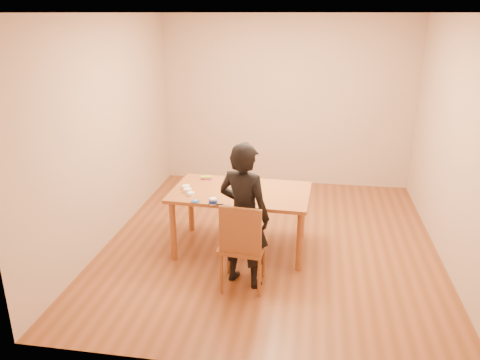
# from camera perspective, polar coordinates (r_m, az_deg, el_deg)

# --- Properties ---
(room_shell) EXTENTS (4.00, 4.50, 2.70)m
(room_shell) POSITION_cam_1_polar(r_m,az_deg,el_deg) (5.75, 4.38, 6.09)
(room_shell) COLOR brown
(room_shell) RESTS_ON ground
(dining_table) EXTENTS (1.63, 1.01, 0.04)m
(dining_table) POSITION_cam_1_polar(r_m,az_deg,el_deg) (5.44, 0.08, -1.51)
(dining_table) COLOR brown
(dining_table) RESTS_ON floor
(dining_chair) EXTENTS (0.49, 0.49, 0.04)m
(dining_chair) POSITION_cam_1_polar(r_m,az_deg,el_deg) (4.83, 0.38, -8.01)
(dining_chair) COLOR brown
(dining_chair) RESTS_ON floor
(cake_plate) EXTENTS (0.26, 0.26, 0.02)m
(cake_plate) POSITION_cam_1_polar(r_m,az_deg,el_deg) (5.46, -0.30, -1.10)
(cake_plate) COLOR #AC0B2C
(cake_plate) RESTS_ON dining_table
(cake) EXTENTS (0.23, 0.23, 0.07)m
(cake) POSITION_cam_1_polar(r_m,az_deg,el_deg) (5.44, -0.30, -0.64)
(cake) COLOR white
(cake) RESTS_ON cake_plate
(frosting_dome) EXTENTS (0.22, 0.22, 0.03)m
(frosting_dome) POSITION_cam_1_polar(r_m,az_deg,el_deg) (5.42, -0.30, -0.15)
(frosting_dome) COLOR white
(frosting_dome) RESTS_ON cake
(frosting_tub) EXTENTS (0.08, 0.08, 0.07)m
(frosting_tub) POSITION_cam_1_polar(r_m,az_deg,el_deg) (5.05, -3.30, -2.61)
(frosting_tub) COLOR white
(frosting_tub) RESTS_ON dining_table
(frosting_lid) EXTENTS (0.10, 0.10, 0.01)m
(frosting_lid) POSITION_cam_1_polar(r_m,az_deg,el_deg) (5.14, -5.46, -2.60)
(frosting_lid) COLOR #174195
(frosting_lid) RESTS_ON dining_table
(frosting_dollop) EXTENTS (0.04, 0.04, 0.02)m
(frosting_dollop) POSITION_cam_1_polar(r_m,az_deg,el_deg) (5.14, -5.46, -2.47)
(frosting_dollop) COLOR white
(frosting_dollop) RESTS_ON frosting_lid
(ramekin_green) EXTENTS (0.08, 0.08, 0.04)m
(ramekin_green) POSITION_cam_1_polar(r_m,az_deg,el_deg) (5.31, -6.00, -1.71)
(ramekin_green) COLOR white
(ramekin_green) RESTS_ON dining_table
(ramekin_yellow) EXTENTS (0.09, 0.09, 0.04)m
(ramekin_yellow) POSITION_cam_1_polar(r_m,az_deg,el_deg) (5.52, -6.61, -0.87)
(ramekin_yellow) COLOR white
(ramekin_yellow) RESTS_ON dining_table
(ramekin_multi) EXTENTS (0.09, 0.09, 0.04)m
(ramekin_multi) POSITION_cam_1_polar(r_m,az_deg,el_deg) (5.41, -6.41, -1.27)
(ramekin_multi) COLOR white
(ramekin_multi) RESTS_ON dining_table
(candy_box_pink) EXTENTS (0.12, 0.06, 0.02)m
(candy_box_pink) POSITION_cam_1_polar(r_m,az_deg,el_deg) (5.81, -4.07, 0.17)
(candy_box_pink) COLOR #D832AB
(candy_box_pink) RESTS_ON dining_table
(candy_box_green) EXTENTS (0.14, 0.09, 0.02)m
(candy_box_green) POSITION_cam_1_polar(r_m,az_deg,el_deg) (5.81, -4.12, 0.37)
(candy_box_green) COLOR green
(candy_box_green) RESTS_ON candy_box_pink
(spatula) EXTENTS (0.16, 0.03, 0.01)m
(spatula) POSITION_cam_1_polar(r_m,az_deg,el_deg) (5.05, -2.94, -2.96)
(spatula) COLOR black
(spatula) RESTS_ON dining_table
(person) EXTENTS (0.65, 0.54, 1.54)m
(person) POSITION_cam_1_polar(r_m,az_deg,el_deg) (4.74, 0.48, -4.35)
(person) COLOR black
(person) RESTS_ON floor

